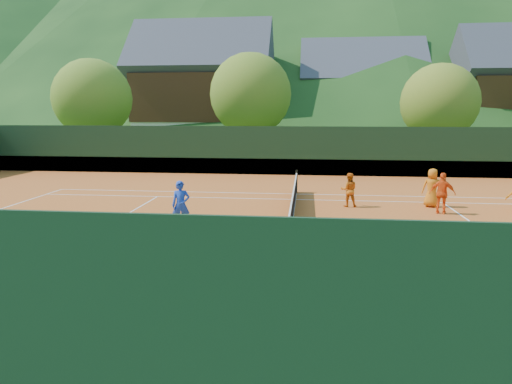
# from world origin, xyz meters

# --- Properties ---
(ground) EXTENTS (400.00, 400.00, 0.00)m
(ground) POSITION_xyz_m (0.00, 0.00, 0.00)
(ground) COLOR #315119
(ground) RESTS_ON ground
(clay_court) EXTENTS (40.00, 24.00, 0.02)m
(clay_court) POSITION_xyz_m (0.00, 0.00, 0.01)
(clay_court) COLOR #B6541D
(clay_court) RESTS_ON ground
(coach) EXTENTS (0.68, 0.54, 1.64)m
(coach) POSITION_xyz_m (-3.71, -1.45, 0.84)
(coach) COLOR #1C41B8
(coach) RESTS_ON clay_court
(student_a) EXTENTS (0.69, 0.54, 1.41)m
(student_a) POSITION_xyz_m (2.24, 2.85, 0.73)
(student_a) COLOR orange
(student_a) RESTS_ON clay_court
(student_b) EXTENTS (1.02, 0.70, 1.61)m
(student_b) POSITION_xyz_m (5.71, 1.87, 0.83)
(student_b) COLOR #FA5916
(student_b) RESTS_ON clay_court
(student_c) EXTENTS (0.87, 0.65, 1.61)m
(student_c) POSITION_xyz_m (5.66, 3.17, 0.83)
(student_c) COLOR orange
(student_c) RESTS_ON clay_court
(tennis_ball_0) EXTENTS (0.07, 0.07, 0.07)m
(tennis_ball_0) POSITION_xyz_m (-0.08, -5.12, 0.05)
(tennis_ball_0) COLOR #AED824
(tennis_ball_0) RESTS_ON clay_court
(tennis_ball_2) EXTENTS (0.07, 0.07, 0.07)m
(tennis_ball_2) POSITION_xyz_m (3.40, -8.22, 0.05)
(tennis_ball_2) COLOR #AED824
(tennis_ball_2) RESTS_ON clay_court
(tennis_ball_3) EXTENTS (0.07, 0.07, 0.07)m
(tennis_ball_3) POSITION_xyz_m (3.78, -6.56, 0.05)
(tennis_ball_3) COLOR #AED824
(tennis_ball_3) RESTS_ON clay_court
(tennis_ball_4) EXTENTS (0.07, 0.07, 0.07)m
(tennis_ball_4) POSITION_xyz_m (0.79, -7.24, 0.05)
(tennis_ball_4) COLOR #AED824
(tennis_ball_4) RESTS_ON clay_court
(tennis_ball_5) EXTENTS (0.07, 0.07, 0.07)m
(tennis_ball_5) POSITION_xyz_m (2.07, -8.02, 0.05)
(tennis_ball_5) COLOR #AED824
(tennis_ball_5) RESTS_ON clay_court
(tennis_ball_6) EXTENTS (0.07, 0.07, 0.07)m
(tennis_ball_6) POSITION_xyz_m (-5.22, -6.73, 0.05)
(tennis_ball_6) COLOR #AED824
(tennis_ball_6) RESTS_ON clay_court
(tennis_ball_7) EXTENTS (0.07, 0.07, 0.07)m
(tennis_ball_7) POSITION_xyz_m (-2.94, -9.45, 0.05)
(tennis_ball_7) COLOR #AED824
(tennis_ball_7) RESTS_ON clay_court
(tennis_ball_8) EXTENTS (0.07, 0.07, 0.07)m
(tennis_ball_8) POSITION_xyz_m (2.74, -6.08, 0.05)
(tennis_ball_8) COLOR #AED824
(tennis_ball_8) RESTS_ON clay_court
(tennis_ball_9) EXTENTS (0.07, 0.07, 0.07)m
(tennis_ball_9) POSITION_xyz_m (-2.52, -9.44, 0.05)
(tennis_ball_9) COLOR #AED824
(tennis_ball_9) RESTS_ON clay_court
(tennis_ball_10) EXTENTS (0.07, 0.07, 0.07)m
(tennis_ball_10) POSITION_xyz_m (4.42, -3.75, 0.05)
(tennis_ball_10) COLOR #AED824
(tennis_ball_10) RESTS_ON clay_court
(tennis_ball_11) EXTENTS (0.07, 0.07, 0.07)m
(tennis_ball_11) POSITION_xyz_m (-8.00, -0.82, 0.05)
(tennis_ball_11) COLOR #AED824
(tennis_ball_11) RESTS_ON clay_court
(tennis_ball_12) EXTENTS (0.07, 0.07, 0.07)m
(tennis_ball_12) POSITION_xyz_m (0.70, -2.83, 0.05)
(tennis_ball_12) COLOR #AED824
(tennis_ball_12) RESTS_ON clay_court
(tennis_ball_13) EXTENTS (0.07, 0.07, 0.07)m
(tennis_ball_13) POSITION_xyz_m (2.96, -6.78, 0.05)
(tennis_ball_13) COLOR #AED824
(tennis_ball_13) RESTS_ON clay_court
(tennis_ball_15) EXTENTS (0.07, 0.07, 0.07)m
(tennis_ball_15) POSITION_xyz_m (-6.77, -4.38, 0.05)
(tennis_ball_15) COLOR #AED824
(tennis_ball_15) RESTS_ON clay_court
(tennis_ball_16) EXTENTS (0.07, 0.07, 0.07)m
(tennis_ball_16) POSITION_xyz_m (0.24, -5.93, 0.05)
(tennis_ball_16) COLOR #AED824
(tennis_ball_16) RESTS_ON clay_court
(tennis_ball_17) EXTENTS (0.07, 0.07, 0.07)m
(tennis_ball_17) POSITION_xyz_m (-8.95, -1.08, 0.05)
(tennis_ball_17) COLOR #AED824
(tennis_ball_17) RESTS_ON clay_court
(tennis_ball_18) EXTENTS (0.07, 0.07, 0.07)m
(tennis_ball_18) POSITION_xyz_m (-1.73, -6.79, 0.05)
(tennis_ball_18) COLOR #AED824
(tennis_ball_18) RESTS_ON clay_court
(tennis_ball_19) EXTENTS (0.07, 0.07, 0.07)m
(tennis_ball_19) POSITION_xyz_m (-1.04, -2.34, 0.05)
(tennis_ball_19) COLOR #AED824
(tennis_ball_19) RESTS_ON clay_court
(tennis_ball_20) EXTENTS (0.07, 0.07, 0.07)m
(tennis_ball_20) POSITION_xyz_m (2.21, -2.55, 0.05)
(tennis_ball_20) COLOR #AED824
(tennis_ball_20) RESTS_ON clay_court
(tennis_ball_21) EXTENTS (0.07, 0.07, 0.07)m
(tennis_ball_21) POSITION_xyz_m (-3.32, -1.49, 0.05)
(tennis_ball_21) COLOR #AED824
(tennis_ball_21) RESTS_ON clay_court
(tennis_ball_22) EXTENTS (0.07, 0.07, 0.07)m
(tennis_ball_22) POSITION_xyz_m (-5.79, -5.28, 0.05)
(tennis_ball_22) COLOR #AED824
(tennis_ball_22) RESTS_ON clay_court
(tennis_ball_23) EXTENTS (0.07, 0.07, 0.07)m
(tennis_ball_23) POSITION_xyz_m (-1.74, -8.39, 0.05)
(tennis_ball_23) COLOR #AED824
(tennis_ball_23) RESTS_ON clay_court
(tennis_ball_24) EXTENTS (0.07, 0.07, 0.07)m
(tennis_ball_24) POSITION_xyz_m (-1.14, -5.40, 0.05)
(tennis_ball_24) COLOR #AED824
(tennis_ball_24) RESTS_ON clay_court
(tennis_ball_25) EXTENTS (0.07, 0.07, 0.07)m
(tennis_ball_25) POSITION_xyz_m (-2.76, -8.19, 0.05)
(tennis_ball_25) COLOR #AED824
(tennis_ball_25) RESTS_ON clay_court
(tennis_ball_26) EXTENTS (0.07, 0.07, 0.07)m
(tennis_ball_26) POSITION_xyz_m (-3.97, -4.77, 0.05)
(tennis_ball_26) COLOR #AED824
(tennis_ball_26) RESTS_ON clay_court
(tennis_ball_27) EXTENTS (0.07, 0.07, 0.07)m
(tennis_ball_27) POSITION_xyz_m (-7.83, -4.15, 0.05)
(tennis_ball_27) COLOR #AED824
(tennis_ball_27) RESTS_ON clay_court
(court_lines) EXTENTS (23.83, 11.03, 0.00)m
(court_lines) POSITION_xyz_m (0.00, 0.00, 0.02)
(court_lines) COLOR white
(court_lines) RESTS_ON clay_court
(tennis_net) EXTENTS (0.10, 12.07, 1.10)m
(tennis_net) POSITION_xyz_m (0.00, 0.00, 0.52)
(tennis_net) COLOR black
(tennis_net) RESTS_ON clay_court
(perimeter_fence) EXTENTS (40.40, 24.24, 3.00)m
(perimeter_fence) POSITION_xyz_m (0.00, 0.00, 1.27)
(perimeter_fence) COLOR black
(perimeter_fence) RESTS_ON clay_court
(chalet_left) EXTENTS (13.80, 9.93, 12.92)m
(chalet_left) POSITION_xyz_m (-10.00, 30.00, 5.65)
(chalet_left) COLOR beige
(chalet_left) RESTS_ON ground
(chalet_mid) EXTENTS (12.65, 8.82, 11.45)m
(chalet_mid) POSITION_xyz_m (6.00, 34.00, 4.99)
(chalet_mid) COLOR beige
(chalet_mid) RESTS_ON ground
(tree_a) EXTENTS (6.00, 6.00, 7.88)m
(tree_a) POSITION_xyz_m (-16.00, 18.00, 4.87)
(tree_a) COLOR #3F2A19
(tree_a) RESTS_ON ground
(tree_b) EXTENTS (6.40, 6.40, 8.40)m
(tree_b) POSITION_xyz_m (-4.00, 20.00, 5.19)
(tree_b) COLOR #3E2819
(tree_b) RESTS_ON ground
(tree_c) EXTENTS (5.60, 5.60, 7.35)m
(tree_c) POSITION_xyz_m (10.00, 19.00, 4.54)
(tree_c) COLOR #42291A
(tree_c) RESTS_ON ground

